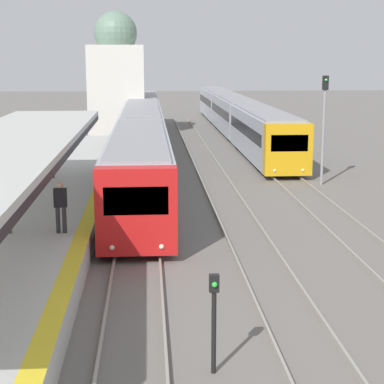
{
  "coord_description": "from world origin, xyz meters",
  "views": [
    {
      "loc": [
        0.4,
        -6.23,
        6.34
      ],
      "look_at": [
        1.93,
        15.98,
        1.67
      ],
      "focal_mm": 60.0,
      "sensor_mm": 36.0,
      "label": 1
    }
  ],
  "objects_px": {
    "person_on_platform": "(61,204)",
    "train_far": "(235,114)",
    "train_near": "(142,129)",
    "signal_post_near": "(214,313)",
    "signal_mast_far": "(324,118)"
  },
  "relations": [
    {
      "from": "train_near",
      "to": "signal_post_near",
      "type": "distance_m",
      "value": 30.13
    },
    {
      "from": "person_on_platform",
      "to": "train_near",
      "type": "distance_m",
      "value": 22.26
    },
    {
      "from": "train_near",
      "to": "train_far",
      "type": "xyz_separation_m",
      "value": [
        7.71,
        11.7,
        -0.03
      ]
    },
    {
      "from": "person_on_platform",
      "to": "train_far",
      "type": "bearing_deg",
      "value": 73.36
    },
    {
      "from": "train_near",
      "to": "train_far",
      "type": "bearing_deg",
      "value": 56.61
    },
    {
      "from": "train_near",
      "to": "signal_mast_far",
      "type": "xyz_separation_m",
      "value": [
        9.17,
        -10.62,
        1.67
      ]
    },
    {
      "from": "train_far",
      "to": "person_on_platform",
      "type": "bearing_deg",
      "value": -106.64
    },
    {
      "from": "person_on_platform",
      "to": "signal_post_near",
      "type": "bearing_deg",
      "value": -62.85
    },
    {
      "from": "train_near",
      "to": "signal_post_near",
      "type": "height_order",
      "value": "train_near"
    },
    {
      "from": "signal_post_near",
      "to": "signal_mast_far",
      "type": "distance_m",
      "value": 20.96
    },
    {
      "from": "person_on_platform",
      "to": "train_far",
      "type": "distance_m",
      "value": 35.31
    },
    {
      "from": "signal_mast_far",
      "to": "train_near",
      "type": "bearing_deg",
      "value": 130.82
    },
    {
      "from": "person_on_platform",
      "to": "signal_mast_far",
      "type": "xyz_separation_m",
      "value": [
        11.57,
        11.51,
        1.61
      ]
    },
    {
      "from": "train_near",
      "to": "train_far",
      "type": "distance_m",
      "value": 14.01
    },
    {
      "from": "person_on_platform",
      "to": "signal_post_near",
      "type": "distance_m",
      "value": 8.94
    }
  ]
}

